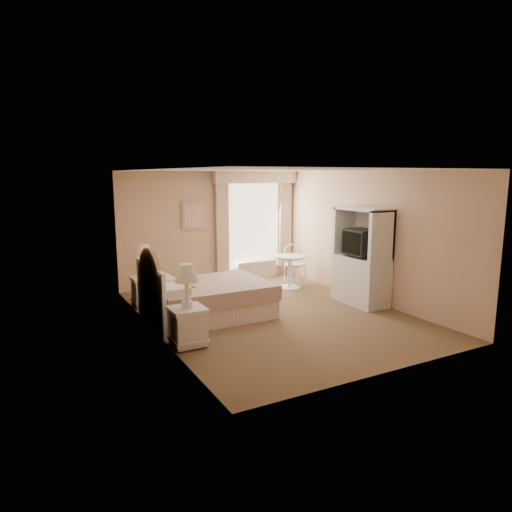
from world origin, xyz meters
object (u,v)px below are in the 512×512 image
armoire (361,264)px  bed (204,298)px  nightstand_far (145,283)px  cafe_chair (294,261)px  round_table (290,267)px  nightstand_near (188,316)px

armoire → bed: bearing=168.0°
nightstand_far → cafe_chair: size_ratio=1.28×
nightstand_far → armoire: armoire is taller
nightstand_far → round_table: bearing=-2.9°
nightstand_near → round_table: nightstand_near is taller
bed → nightstand_near: (-0.71, -1.16, 0.11)m
bed → round_table: (2.38, 1.01, 0.14)m
round_table → armoire: armoire is taller
armoire → nightstand_near: bearing=-171.5°
nightstand_near → nightstand_far: bearing=90.0°
nightstand_near → round_table: (3.09, 2.18, 0.03)m
nightstand_near → armoire: size_ratio=0.64×
nightstand_far → cafe_chair: bearing=2.5°
nightstand_near → armoire: (3.65, 0.54, 0.32)m
nightstand_far → round_table: size_ratio=1.61×
nightstand_far → armoire: bearing=-26.1°
bed → nightstand_near: bed is taller
nightstand_far → bed: bearing=-58.6°
nightstand_far → nightstand_near: bearing=-90.0°
nightstand_near → cafe_chair: nightstand_near is taller
round_table → armoire: bearing=-71.0°
round_table → bed: bearing=-156.9°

